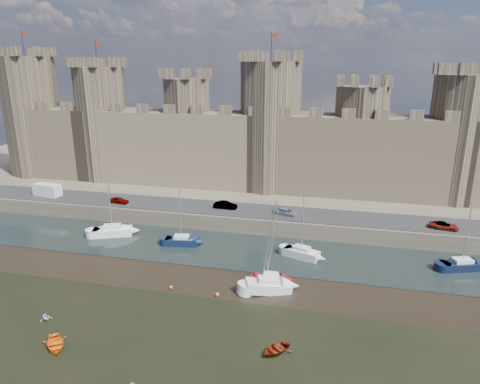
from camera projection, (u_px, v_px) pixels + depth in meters
The scene contains 21 objects.
ground at pixel (156, 359), 38.08m from camera, with size 160.00×160.00×0.00m, color black.
water_channel at pixel (226, 249), 60.42m from camera, with size 160.00×12.00×0.08m, color black.
quay at pixel (269, 177), 93.61m from camera, with size 160.00×60.00×2.50m, color #4C443A.
road at pixel (242, 210), 69.01m from camera, with size 160.00×7.00×0.10m, color black.
castle at pixel (256, 139), 79.54m from camera, with size 108.50×11.00×29.00m.
car_0 at pixel (119, 200), 72.04m from camera, with size 1.33×3.30×1.12m, color gray.
car_1 at pixel (225, 205), 69.43m from camera, with size 1.32×3.80×1.25m, color gray.
car_2 at pixel (286, 212), 66.50m from camera, with size 1.52×3.73×1.08m, color gray.
car_3 at pixel (444, 226), 60.90m from camera, with size 1.81×3.93×1.09m, color gray.
van at pixel (47, 190), 76.00m from camera, with size 4.99×2.00×2.18m, color silver.
sailboat_0 at pixel (113, 231), 64.96m from camera, with size 6.15×4.25×10.72m.
sailboat_1 at pixel (182, 240), 61.61m from camera, with size 4.90×2.50×9.39m.
sailboat_2 at pixel (302, 252), 57.61m from camera, with size 5.08×3.27×10.22m.
sailboat_3 at pixel (462, 264), 54.36m from camera, with size 5.59×3.65×9.15m.
sailboat_4 at pixel (271, 279), 50.73m from camera, with size 4.31×2.75×9.39m.
sailboat_5 at pixel (268, 286), 49.08m from camera, with size 5.59×3.75×11.25m.
dinghy_0 at pixel (55, 345), 39.52m from camera, with size 2.17×0.63×3.04m, color #E45B0D.
dinghy_3 at pixel (46, 317), 43.77m from camera, with size 1.20×0.73×1.39m, color silver.
dinghy_4 at pixel (276, 350), 38.88m from camera, with size 2.20×0.64×3.09m, color maroon.
buoy_1 at pixel (171, 287), 49.85m from camera, with size 0.45×0.45×0.45m, color #EE4E0A.
buoy_3 at pixel (217, 294), 48.29m from camera, with size 0.45×0.45×0.45m, color orange.
Camera 1 is at (14.61, -29.54, 25.35)m, focal length 32.00 mm.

